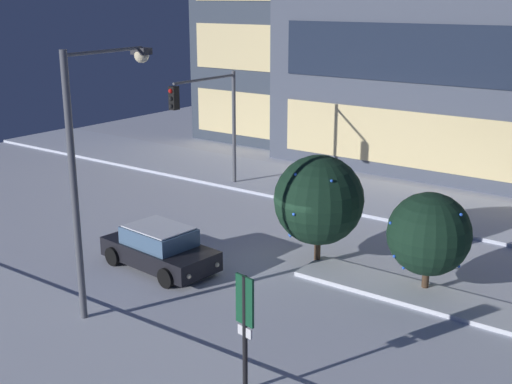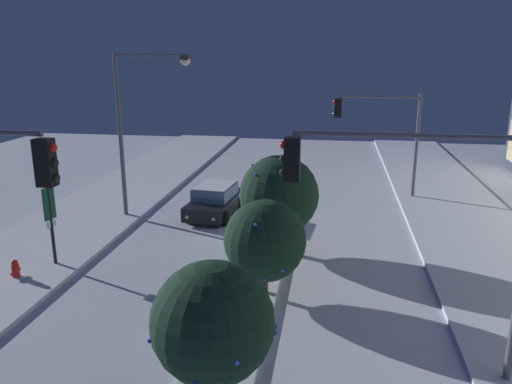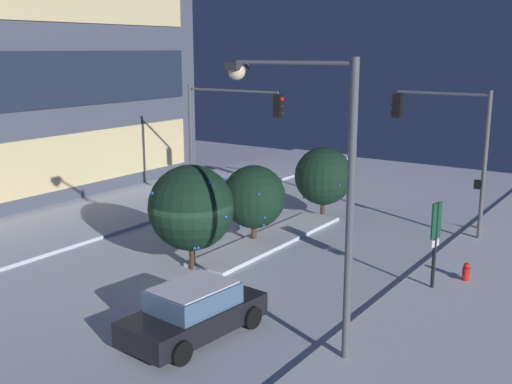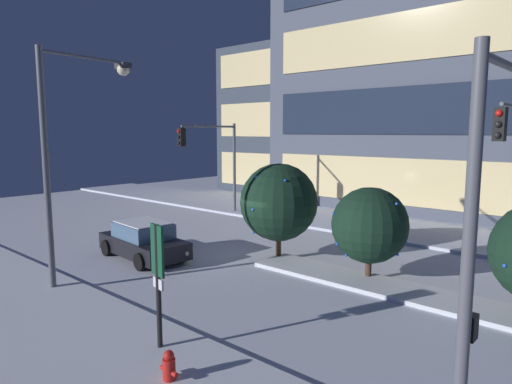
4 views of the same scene
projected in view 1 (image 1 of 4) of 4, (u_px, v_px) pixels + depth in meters
The scene contains 11 objects.
ground at pixel (290, 264), 23.16m from camera, with size 52.00×52.00×0.00m, color silver.
curb_strip_near at pixel (92, 374), 16.31m from camera, with size 52.00×5.20×0.14m, color silver.
curb_strip_far at pixel (397, 202), 29.97m from camera, with size 52.00×5.20×0.14m, color silver.
median_strip at pixel (434, 299), 20.37m from camera, with size 9.00×1.80×0.14m, color silver.
office_tower_secondary at pixel (313, 45), 41.60m from camera, with size 13.42×8.19×12.09m.
car_near at pixel (160, 248), 22.69m from camera, with size 4.45×2.40×1.49m.
traffic_light_corner_far_left at pixel (209, 111), 30.49m from camera, with size 0.32×4.54×5.59m.
street_lamp_arched at pixel (96, 144), 18.48m from camera, with size 0.74×3.43×7.66m.
parking_info_sign at pixel (245, 321), 15.01m from camera, with size 0.55×0.16×3.02m.
decorated_tree_median at pixel (429, 234), 20.53m from camera, with size 2.60×2.60×3.22m.
decorated_tree_right_of_median at pixel (319, 200), 22.66m from camera, with size 3.09×3.15×3.85m.
Camera 1 is at (11.72, -18.08, 8.94)m, focal length 46.76 mm.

